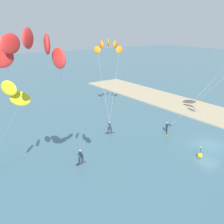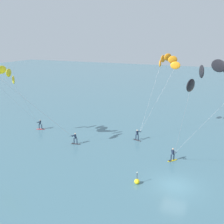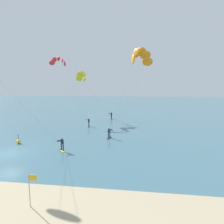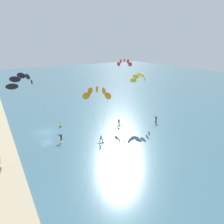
{
  "view_description": "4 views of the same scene",
  "coord_description": "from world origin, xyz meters",
  "px_view_note": "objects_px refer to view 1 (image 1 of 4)",
  "views": [
    {
      "loc": [
        -17.38,
        27.94,
        14.64
      ],
      "look_at": [
        7.93,
        9.49,
        4.15
      ],
      "focal_mm": 42.68,
      "sensor_mm": 36.0,
      "label": 1
    },
    {
      "loc": [
        -26.09,
        -4.68,
        15.02
      ],
      "look_at": [
        7.52,
        10.62,
        4.85
      ],
      "focal_mm": 44.48,
      "sensor_mm": 36.0,
      "label": 2
    },
    {
      "loc": [
        14.68,
        -19.52,
        7.82
      ],
      "look_at": [
        10.11,
        14.97,
        2.99
      ],
      "focal_mm": 30.55,
      "sensor_mm": 36.0,
      "label": 3
    },
    {
      "loc": [
        40.24,
        -8.21,
        18.57
      ],
      "look_at": [
        10.03,
        10.78,
        5.69
      ],
      "focal_mm": 31.32,
      "sensor_mm": 36.0,
      "label": 4
    }
  ],
  "objects_px": {
    "kitesurfer_mid_water": "(34,60)",
    "kitesurfer_far_out": "(108,50)",
    "beach_flag": "(201,105)",
    "marker_buoy": "(200,155)"
  },
  "relations": [
    {
      "from": "marker_buoy",
      "to": "beach_flag",
      "type": "xyz_separation_m",
      "value": [
        9.46,
        -12.83,
        1.41
      ]
    },
    {
      "from": "kitesurfer_mid_water",
      "to": "beach_flag",
      "type": "xyz_separation_m",
      "value": [
        10.99,
        -31.75,
        -11.0
      ]
    },
    {
      "from": "kitesurfer_far_out",
      "to": "beach_flag",
      "type": "xyz_separation_m",
      "value": [
        -6.63,
        -14.23,
        -9.19
      ]
    },
    {
      "from": "kitesurfer_mid_water",
      "to": "kitesurfer_far_out",
      "type": "bearing_deg",
      "value": -44.83
    },
    {
      "from": "marker_buoy",
      "to": "beach_flag",
      "type": "relative_size",
      "value": 0.63
    },
    {
      "from": "kitesurfer_mid_water",
      "to": "kitesurfer_far_out",
      "type": "xyz_separation_m",
      "value": [
        17.62,
        -17.51,
        -1.81
      ]
    },
    {
      "from": "kitesurfer_far_out",
      "to": "kitesurfer_mid_water",
      "type": "bearing_deg",
      "value": 135.17
    },
    {
      "from": "kitesurfer_mid_water",
      "to": "marker_buoy",
      "type": "height_order",
      "value": "kitesurfer_mid_water"
    },
    {
      "from": "marker_buoy",
      "to": "kitesurfer_far_out",
      "type": "bearing_deg",
      "value": 5.0
    },
    {
      "from": "kitesurfer_mid_water",
      "to": "kitesurfer_far_out",
      "type": "height_order",
      "value": "kitesurfer_mid_water"
    }
  ]
}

